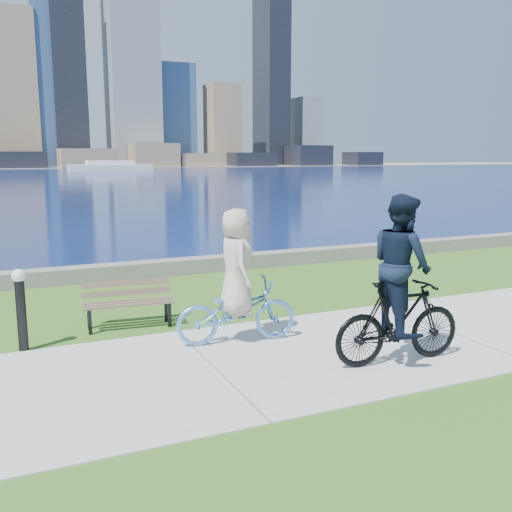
{
  "coord_description": "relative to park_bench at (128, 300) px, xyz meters",
  "views": [
    {
      "loc": [
        -2.46,
        -6.84,
        2.83
      ],
      "look_at": [
        1.52,
        2.01,
        1.1
      ],
      "focal_mm": 40.0,
      "sensor_mm": 36.0,
      "label": 1
    }
  ],
  "objects": [
    {
      "name": "ground",
      "position": [
        0.64,
        -2.39,
        -0.46
      ],
      "size": [
        320.0,
        320.0,
        0.0
      ],
      "primitive_type": "plane",
      "color": "#315D18",
      "rests_on": "ground"
    },
    {
      "name": "concrete_path",
      "position": [
        0.64,
        -2.39,
        -0.45
      ],
      "size": [
        80.0,
        3.5,
        0.02
      ],
      "primitive_type": "cube",
      "color": "#AAAAA5",
      "rests_on": "ground"
    },
    {
      "name": "seawall",
      "position": [
        0.64,
        3.81,
        -0.29
      ],
      "size": [
        90.0,
        0.5,
        0.35
      ],
      "primitive_type": "cube",
      "color": "slate",
      "rests_on": "ground"
    },
    {
      "name": "bay_water",
      "position": [
        0.64,
        69.61,
        -0.46
      ],
      "size": [
        320.0,
        131.0,
        0.01
      ],
      "primitive_type": "cube",
      "color": "#0C1C50",
      "rests_on": "ground"
    },
    {
      "name": "far_shore",
      "position": [
        0.64,
        127.61,
        -0.4
      ],
      "size": [
        320.0,
        30.0,
        0.12
      ],
      "primitive_type": "cube",
      "color": "gray",
      "rests_on": "ground"
    },
    {
      "name": "ferry_far",
      "position": [
        15.7,
        89.86,
        0.31
      ],
      "size": [
        13.68,
        3.91,
        1.86
      ],
      "color": "silver",
      "rests_on": "ground"
    },
    {
      "name": "park_bench",
      "position": [
        0.0,
        0.0,
        0.0
      ],
      "size": [
        1.5,
        0.64,
        0.75
      ],
      "rotation": [
        0.0,
        0.0,
        -0.09
      ],
      "color": "black",
      "rests_on": "ground"
    },
    {
      "name": "bollard_lamp",
      "position": [
        -1.66,
        -0.59,
        0.24
      ],
      "size": [
        0.2,
        0.2,
        1.22
      ],
      "color": "black",
      "rests_on": "ground"
    },
    {
      "name": "cyclist_woman",
      "position": [
        1.31,
        -1.53,
        0.32
      ],
      "size": [
        0.87,
        1.91,
        2.04
      ],
      "rotation": [
        0.0,
        0.0,
        1.44
      ],
      "color": "#5E9CE5",
      "rests_on": "ground"
    },
    {
      "name": "cyclist_man",
      "position": [
        2.99,
        -3.23,
        0.53
      ],
      "size": [
        0.77,
        1.95,
        2.31
      ],
      "rotation": [
        0.0,
        0.0,
        1.49
      ],
      "color": "black",
      "rests_on": "ground"
    }
  ]
}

